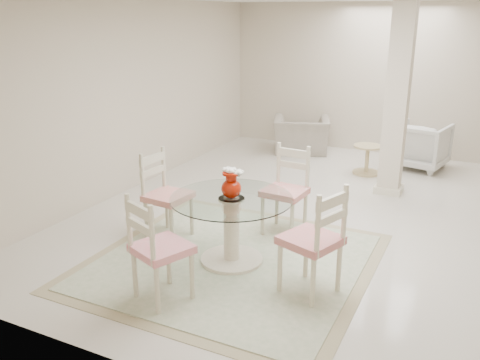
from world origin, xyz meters
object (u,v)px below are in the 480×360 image
at_px(dining_table, 232,230).
at_px(red_vase, 231,184).
at_px(dining_chair_south, 154,242).
at_px(dining_chair_north, 288,183).
at_px(armchair_white, 420,145).
at_px(column, 397,100).
at_px(dining_chair_east, 318,234).
at_px(recliner_taupe, 301,135).
at_px(side_table, 367,161).
at_px(dining_chair_west, 163,188).

bearing_deg(dining_table, red_vase, 84.29).
bearing_deg(dining_chair_south, dining_chair_north, -81.66).
distance_m(dining_table, armchair_white, 4.65).
relative_size(column, dining_chair_north, 2.35).
height_order(red_vase, armchair_white, red_vase).
height_order(dining_table, dining_chair_north, dining_chair_north).
bearing_deg(dining_chair_south, dining_chair_east, -127.33).
relative_size(dining_table, armchair_white, 1.47).
bearing_deg(recliner_taupe, column, 121.26).
relative_size(dining_table, red_vase, 3.99).
bearing_deg(armchair_white, side_table, 58.14).
relative_size(red_vase, dining_chair_east, 0.26).
height_order(red_vase, dining_chair_south, dining_chair_south).
relative_size(red_vase, dining_chair_north, 0.27).
xyz_separation_m(dining_table, dining_chair_north, (0.23, 1.00, 0.24)).
relative_size(column, armchair_white, 3.19).
xyz_separation_m(red_vase, recliner_taupe, (-0.85, 4.54, -0.54)).
distance_m(column, red_vase, 3.20).
bearing_deg(recliner_taupe, dining_chair_south, 76.57).
height_order(dining_chair_west, armchair_white, dining_chair_west).
bearing_deg(dining_table, armchair_white, 73.95).
height_order(dining_table, dining_chair_west, dining_chair_west).
relative_size(column, dining_chair_east, 2.29).
bearing_deg(column, dining_chair_north, -112.94).
bearing_deg(dining_table, recliner_taupe, 100.55).
height_order(dining_chair_east, dining_chair_south, dining_chair_east).
height_order(dining_chair_east, dining_chair_west, dining_chair_east).
xyz_separation_m(red_vase, side_table, (0.57, 3.72, -0.65)).
xyz_separation_m(column, side_table, (-0.50, 0.74, -1.13)).
bearing_deg(dining_table, column, 70.26).
xyz_separation_m(dining_chair_north, armchair_white, (1.06, 3.47, -0.22)).
bearing_deg(red_vase, dining_chair_south, -104.24).
height_order(dining_table, recliner_taupe, dining_table).
relative_size(red_vase, recliner_taupe, 0.31).
xyz_separation_m(dining_chair_west, side_table, (1.57, 3.50, -0.38)).
xyz_separation_m(recliner_taupe, armchair_white, (2.13, -0.08, 0.06)).
bearing_deg(recliner_taupe, dining_table, 80.99).
distance_m(column, dining_table, 3.32).
bearing_deg(dining_table, dining_chair_west, 166.90).
xyz_separation_m(dining_chair_north, recliner_taupe, (-1.08, 3.55, -0.28)).
distance_m(red_vase, dining_chair_west, 1.06).
relative_size(dining_chair_south, armchair_white, 1.33).
distance_m(dining_chair_west, side_table, 3.85).
bearing_deg(recliner_taupe, dining_chair_east, 91.45).
relative_size(dining_chair_south, recliner_taupe, 1.12).
relative_size(dining_table, recliner_taupe, 1.24).
bearing_deg(dining_chair_north, red_vase, -98.80).
xyz_separation_m(dining_chair_north, dining_chair_south, (-0.48, -1.99, -0.01)).
height_order(dining_chair_east, dining_chair_north, dining_chair_east).
bearing_deg(dining_chair_north, column, 71.28).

